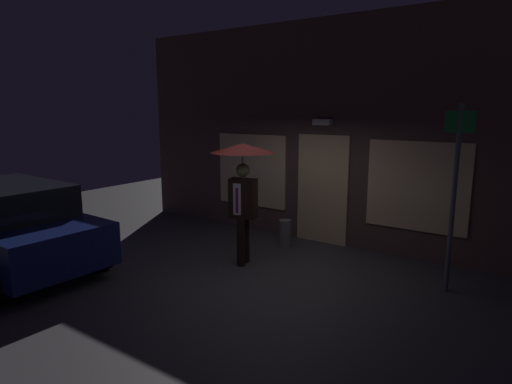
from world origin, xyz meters
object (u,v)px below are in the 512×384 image
(person_with_umbrella, at_px, (243,173))
(street_sign_post, at_px, (454,190))
(parked_car, at_px, (8,226))
(sidewalk_bollard, at_px, (285,233))

(person_with_umbrella, xyz_separation_m, street_sign_post, (3.20, 0.81, -0.06))
(person_with_umbrella, bearing_deg, street_sign_post, 0.27)
(person_with_umbrella, distance_m, street_sign_post, 3.31)
(person_with_umbrella, height_order, parked_car, person_with_umbrella)
(person_with_umbrella, relative_size, street_sign_post, 0.77)
(street_sign_post, xyz_separation_m, sidewalk_bollard, (-3.10, 0.45, -1.29))
(street_sign_post, height_order, sidewalk_bollard, street_sign_post)
(sidewalk_bollard, bearing_deg, street_sign_post, -8.23)
(parked_car, height_order, sidewalk_bollard, parked_car)
(parked_car, distance_m, street_sign_post, 7.21)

